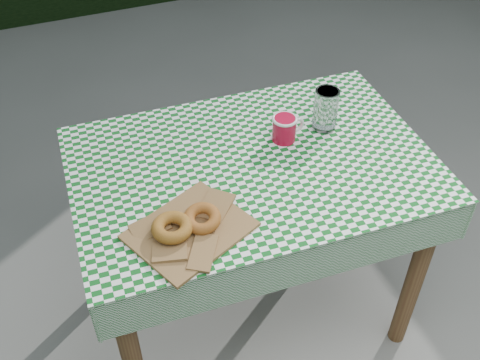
{
  "coord_description": "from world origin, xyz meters",
  "views": [
    {
      "loc": [
        -0.55,
        -1.11,
        1.89
      ],
      "look_at": [
        -0.11,
        0.01,
        0.79
      ],
      "focal_mm": 42.56,
      "sensor_mm": 36.0,
      "label": 1
    }
  ],
  "objects_px": {
    "paper_bag": "(190,230)",
    "drinking_glass": "(326,110)",
    "table": "(251,245)",
    "coffee_mug": "(284,129)"
  },
  "relations": [
    {
      "from": "coffee_mug",
      "to": "drinking_glass",
      "type": "bearing_deg",
      "value": -1.66
    },
    {
      "from": "drinking_glass",
      "to": "coffee_mug",
      "type": "bearing_deg",
      "value": -175.98
    },
    {
      "from": "paper_bag",
      "to": "drinking_glass",
      "type": "distance_m",
      "value": 0.62
    },
    {
      "from": "table",
      "to": "drinking_glass",
      "type": "height_order",
      "value": "drinking_glass"
    },
    {
      "from": "paper_bag",
      "to": "drinking_glass",
      "type": "height_order",
      "value": "drinking_glass"
    },
    {
      "from": "paper_bag",
      "to": "table",
      "type": "bearing_deg",
      "value": 37.29
    },
    {
      "from": "table",
      "to": "paper_bag",
      "type": "height_order",
      "value": "paper_bag"
    },
    {
      "from": "paper_bag",
      "to": "coffee_mug",
      "type": "xyz_separation_m",
      "value": [
        0.4,
        0.27,
        0.03
      ]
    },
    {
      "from": "paper_bag",
      "to": "drinking_glass",
      "type": "xyz_separation_m",
      "value": [
        0.55,
        0.28,
        0.06
      ]
    },
    {
      "from": "coffee_mug",
      "to": "drinking_glass",
      "type": "relative_size",
      "value": 1.06
    }
  ]
}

